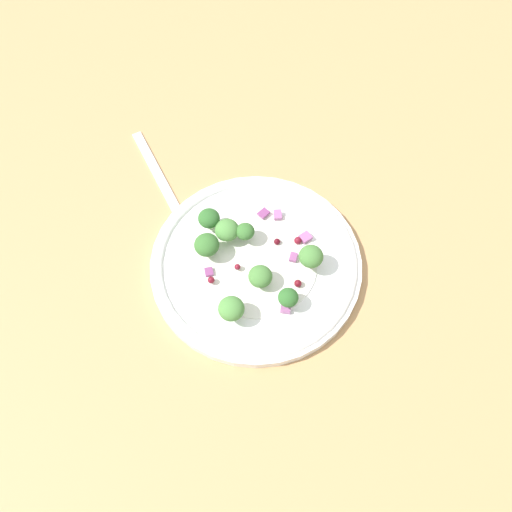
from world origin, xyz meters
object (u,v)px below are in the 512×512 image
at_px(broccoli_floret_0, 209,219).
at_px(broccoli_floret_2, 227,230).
at_px(broccoli_floret_1, 260,277).
at_px(fork, 166,190).
at_px(plate, 256,264).

xyz_separation_m(broccoli_floret_0, broccoli_floret_2, (-0.01, -0.03, -0.00)).
xyz_separation_m(broccoli_floret_1, fork, (0.08, 0.16, -0.03)).
xyz_separation_m(broccoli_floret_0, broccoli_floret_1, (-0.05, -0.08, -0.00)).
xyz_separation_m(plate, broccoli_floret_0, (0.02, 0.07, 0.02)).
bearing_deg(fork, broccoli_floret_1, -116.59).
height_order(broccoli_floret_1, broccoli_floret_2, broccoli_floret_2).
relative_size(broccoli_floret_0, fork, 0.17).
bearing_deg(broccoli_floret_1, broccoli_floret_2, 55.21).
height_order(plate, fork, plate).
relative_size(plate, broccoli_floret_1, 8.98).
height_order(plate, broccoli_floret_1, broccoli_floret_1).
distance_m(plate, fork, 0.16).
bearing_deg(broccoli_floret_1, plate, 32.29).
distance_m(broccoli_floret_1, broccoli_floret_2, 0.07).
distance_m(broccoli_floret_0, fork, 0.09).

